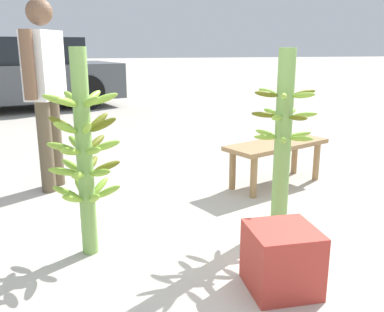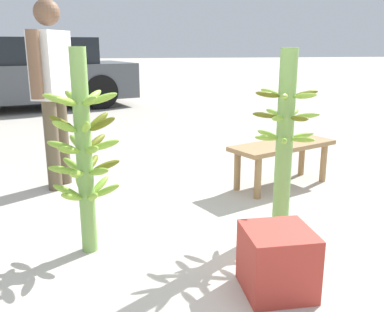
{
  "view_description": "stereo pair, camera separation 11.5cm",
  "coord_description": "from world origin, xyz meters",
  "px_view_note": "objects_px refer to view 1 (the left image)",
  "views": [
    {
      "loc": [
        -0.61,
        -2.15,
        1.29
      ],
      "look_at": [
        -0.04,
        0.52,
        0.58
      ],
      "focal_mm": 40.0,
      "sensor_mm": 36.0,
      "label": 1
    },
    {
      "loc": [
        -0.5,
        -2.17,
        1.29
      ],
      "look_at": [
        -0.04,
        0.52,
        0.58
      ],
      "focal_mm": 40.0,
      "sensor_mm": 36.0,
      "label": 2
    }
  ],
  "objects_px": {
    "banana_stalk_center": "(283,137)",
    "parked_car": "(10,75)",
    "produce_crate": "(282,259)",
    "banana_stalk_left": "(84,152)",
    "vendor_person": "(45,80)",
    "market_bench": "(277,150)"
  },
  "relations": [
    {
      "from": "parked_car",
      "to": "banana_stalk_left",
      "type": "bearing_deg",
      "value": 174.37
    },
    {
      "from": "banana_stalk_left",
      "to": "parked_car",
      "type": "bearing_deg",
      "value": 103.84
    },
    {
      "from": "market_bench",
      "to": "produce_crate",
      "type": "distance_m",
      "value": 1.83
    },
    {
      "from": "banana_stalk_center",
      "to": "parked_car",
      "type": "xyz_separation_m",
      "value": [
        -2.98,
        6.6,
        0.02
      ]
    },
    {
      "from": "banana_stalk_left",
      "to": "produce_crate",
      "type": "bearing_deg",
      "value": -32.64
    },
    {
      "from": "parked_car",
      "to": "produce_crate",
      "type": "bearing_deg",
      "value": -179.52
    },
    {
      "from": "banana_stalk_center",
      "to": "banana_stalk_left",
      "type": "bearing_deg",
      "value": -175.62
    },
    {
      "from": "vendor_person",
      "to": "banana_stalk_center",
      "type": "bearing_deg",
      "value": -108.67
    },
    {
      "from": "banana_stalk_left",
      "to": "parked_car",
      "type": "distance_m",
      "value": 6.9
    },
    {
      "from": "parked_car",
      "to": "produce_crate",
      "type": "xyz_separation_m",
      "value": [
        2.67,
        -7.36,
        -0.52
      ]
    },
    {
      "from": "parked_car",
      "to": "vendor_person",
      "type": "bearing_deg",
      "value": 174.22
    },
    {
      "from": "banana_stalk_left",
      "to": "vendor_person",
      "type": "distance_m",
      "value": 1.46
    },
    {
      "from": "banana_stalk_left",
      "to": "vendor_person",
      "type": "relative_size",
      "value": 0.77
    },
    {
      "from": "produce_crate",
      "to": "banana_stalk_center",
      "type": "bearing_deg",
      "value": 67.61
    },
    {
      "from": "vendor_person",
      "to": "parked_car",
      "type": "distance_m",
      "value": 5.49
    },
    {
      "from": "banana_stalk_center",
      "to": "vendor_person",
      "type": "relative_size",
      "value": 0.76
    },
    {
      "from": "banana_stalk_left",
      "to": "banana_stalk_center",
      "type": "xyz_separation_m",
      "value": [
        1.33,
        0.1,
        0.01
      ]
    },
    {
      "from": "market_bench",
      "to": "banana_stalk_left",
      "type": "bearing_deg",
      "value": -172.99
    },
    {
      "from": "market_bench",
      "to": "parked_car",
      "type": "xyz_separation_m",
      "value": [
        -3.35,
        5.67,
        0.36
      ]
    },
    {
      "from": "vendor_person",
      "to": "parked_car",
      "type": "xyz_separation_m",
      "value": [
        -1.3,
        5.33,
        -0.29
      ]
    },
    {
      "from": "banana_stalk_center",
      "to": "parked_car",
      "type": "bearing_deg",
      "value": 114.31
    },
    {
      "from": "banana_stalk_left",
      "to": "market_bench",
      "type": "distance_m",
      "value": 2.02
    }
  ]
}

